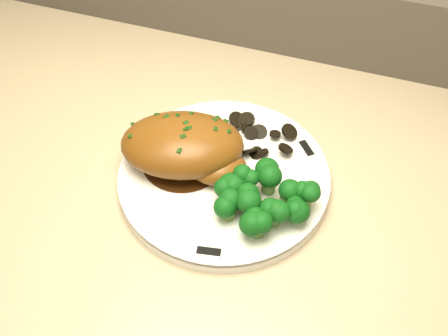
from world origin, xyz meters
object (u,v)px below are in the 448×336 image
(counter, at_px, (119,330))
(chicken_breast, at_px, (186,147))
(plate, at_px, (224,178))
(broccoli_florets, at_px, (264,198))

(counter, xyz_separation_m, chicken_breast, (0.13, 0.06, 0.45))
(counter, distance_m, chicken_breast, 0.48)
(plate, distance_m, broccoli_florets, 0.07)
(chicken_breast, bearing_deg, plate, -19.51)
(broccoli_florets, bearing_deg, plate, 148.72)
(plate, height_order, broccoli_florets, broccoli_florets)
(plate, bearing_deg, chicken_breast, 176.97)
(plate, xyz_separation_m, broccoli_florets, (0.06, -0.03, 0.03))
(counter, height_order, plate, counter)
(plate, relative_size, chicken_breast, 1.48)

